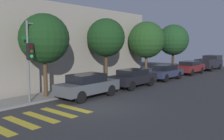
# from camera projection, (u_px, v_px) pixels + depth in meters

# --- Properties ---
(ground_plane) EXTENTS (60.00, 60.00, 0.00)m
(ground_plane) POSITION_uv_depth(u_px,v_px,m) (97.00, 107.00, 13.66)
(ground_plane) COLOR #333335
(sidewalk) EXTENTS (26.00, 2.11, 0.14)m
(sidewalk) POSITION_uv_depth(u_px,v_px,m) (50.00, 96.00, 16.38)
(sidewalk) COLOR gray
(sidewalk) RESTS_ON ground
(building_row) EXTENTS (26.00, 6.00, 6.47)m
(building_row) POSITION_uv_depth(u_px,v_px,m) (14.00, 47.00, 18.90)
(building_row) COLOR #A89E8E
(building_row) RESTS_ON ground
(crosswalk) EXTENTS (4.58, 2.60, 0.00)m
(crosswalk) POSITION_uv_depth(u_px,v_px,m) (41.00, 117.00, 11.86)
(crosswalk) COLOR gold
(crosswalk) RESTS_ON ground
(traffic_light_pole) EXTENTS (2.06, 0.56, 4.75)m
(traffic_light_pole) POSITION_uv_depth(u_px,v_px,m) (34.00, 48.00, 14.24)
(traffic_light_pole) COLOR slate
(traffic_light_pole) RESTS_ON ground
(sedan_near_corner) EXTENTS (4.34, 1.75, 1.55)m
(sedan_near_corner) POSITION_uv_depth(u_px,v_px,m) (88.00, 85.00, 15.94)
(sedan_near_corner) COLOR #4C5156
(sedan_near_corner) RESTS_ON ground
(sedan_middle) EXTENTS (4.34, 1.83, 1.44)m
(sedan_middle) POSITION_uv_depth(u_px,v_px,m) (133.00, 77.00, 19.75)
(sedan_middle) COLOR black
(sedan_middle) RESTS_ON ground
(sedan_far_end) EXTENTS (4.33, 1.76, 1.44)m
(sedan_far_end) POSITION_uv_depth(u_px,v_px,m) (165.00, 72.00, 23.75)
(sedan_far_end) COLOR #2D3351
(sedan_far_end) RESTS_ON ground
(sedan_tail_of_row) EXTENTS (4.52, 1.80, 1.48)m
(sedan_tail_of_row) POSITION_uv_depth(u_px,v_px,m) (190.00, 67.00, 28.16)
(sedan_tail_of_row) COLOR maroon
(sedan_tail_of_row) RESTS_ON ground
(pickup_truck) EXTENTS (5.23, 2.07, 1.86)m
(pickup_truck) POSITION_uv_depth(u_px,v_px,m) (209.00, 62.00, 32.93)
(pickup_truck) COLOR black
(pickup_truck) RESTS_ON ground
(tree_near_corner) EXTENTS (3.12, 3.12, 5.34)m
(tree_near_corner) POSITION_uv_depth(u_px,v_px,m) (44.00, 39.00, 15.49)
(tree_near_corner) COLOR #4C3823
(tree_near_corner) RESTS_ON ground
(tree_midblock) EXTENTS (3.04, 3.04, 5.46)m
(tree_midblock) POSITION_uv_depth(u_px,v_px,m) (106.00, 38.00, 19.87)
(tree_midblock) COLOR #4C3823
(tree_midblock) RESTS_ON ground
(tree_far_end) EXTENTS (3.57, 3.57, 5.61)m
(tree_far_end) POSITION_uv_depth(u_px,v_px,m) (146.00, 40.00, 24.42)
(tree_far_end) COLOR brown
(tree_far_end) RESTS_ON ground
(tree_behind_truck) EXTENTS (3.53, 3.53, 5.63)m
(tree_behind_truck) POSITION_uv_depth(u_px,v_px,m) (173.00, 40.00, 28.78)
(tree_behind_truck) COLOR #42301E
(tree_behind_truck) RESTS_ON ground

